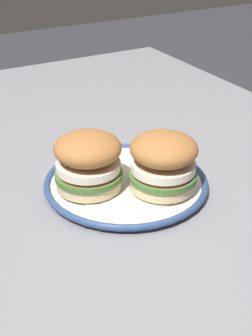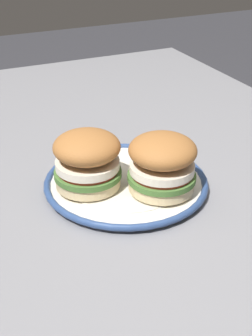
{
  "view_description": "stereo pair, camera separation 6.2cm",
  "coord_description": "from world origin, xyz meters",
  "px_view_note": "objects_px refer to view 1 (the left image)",
  "views": [
    {
      "loc": [
        -0.73,
        0.39,
        1.17
      ],
      "look_at": [
        -0.06,
        0.02,
        0.74
      ],
      "focal_mm": 52.75,
      "sensor_mm": 36.0,
      "label": 1
    },
    {
      "loc": [
        -0.75,
        0.34,
        1.17
      ],
      "look_at": [
        -0.06,
        0.02,
        0.74
      ],
      "focal_mm": 52.75,
      "sensor_mm": 36.0,
      "label": 2
    }
  ],
  "objects_px": {
    "dinner_plate": "(126,183)",
    "sandwich_half_right": "(88,161)",
    "sandwich_half_left": "(163,161)",
    "dining_table": "(119,205)"
  },
  "relations": [
    {
      "from": "dinner_plate",
      "to": "sandwich_half_right",
      "type": "relative_size",
      "value": 1.88
    },
    {
      "from": "dinner_plate",
      "to": "sandwich_half_left",
      "type": "bearing_deg",
      "value": -142.63
    },
    {
      "from": "sandwich_half_right",
      "to": "dinner_plate",
      "type": "bearing_deg",
      "value": -98.26
    },
    {
      "from": "sandwich_half_right",
      "to": "sandwich_half_left",
      "type": "bearing_deg",
      "value": -120.44
    },
    {
      "from": "dinner_plate",
      "to": "sandwich_half_left",
      "type": "distance_m",
      "value": 0.09
    },
    {
      "from": "dining_table",
      "to": "dinner_plate",
      "type": "xyz_separation_m",
      "value": [
        -0.06,
        0.02,
        0.09
      ]
    },
    {
      "from": "dining_table",
      "to": "sandwich_half_left",
      "type": "bearing_deg",
      "value": -166.83
    },
    {
      "from": "dining_table",
      "to": "sandwich_half_right",
      "type": "xyz_separation_m",
      "value": [
        -0.05,
        0.08,
        0.15
      ]
    },
    {
      "from": "dining_table",
      "to": "sandwich_half_right",
      "type": "bearing_deg",
      "value": 119.27
    },
    {
      "from": "dining_table",
      "to": "sandwich_half_right",
      "type": "relative_size",
      "value": 9.2
    }
  ]
}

